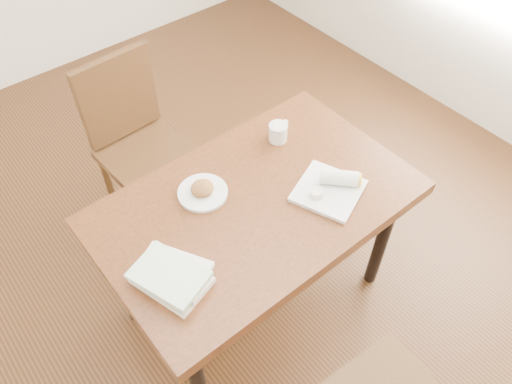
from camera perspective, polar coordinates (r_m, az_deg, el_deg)
ground at (r=2.58m, az=-0.00°, el=-11.84°), size 4.00×5.00×0.01m
table at (r=2.03m, az=-0.00°, el=-2.50°), size 1.25×0.78×0.75m
chair_far at (r=2.59m, az=-13.48°, el=6.22°), size 0.44×0.44×0.95m
plate_scone at (r=1.98m, az=-6.13°, el=0.10°), size 0.20×0.20×0.06m
coffee_mug at (r=2.18m, az=2.59°, el=6.92°), size 0.12×0.08×0.08m
plate_burrito at (r=2.00m, az=8.69°, el=0.61°), size 0.32×0.32×0.08m
book_stack at (r=1.74m, az=-9.67°, el=-9.44°), size 0.27×0.31×0.07m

